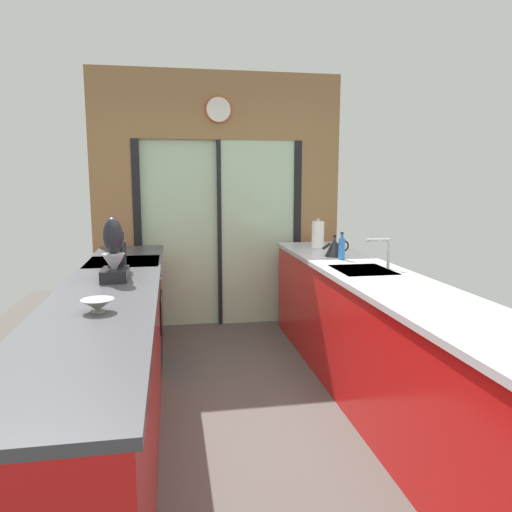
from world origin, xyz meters
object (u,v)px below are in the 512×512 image
oven_range (126,316)px  soap_bottle (342,248)px  knife_block (120,256)px  kettle (335,247)px  mixing_bowl (98,305)px  stand_mixer (114,256)px  paper_towel_roll (318,235)px

oven_range → soap_bottle: (1.80, -0.24, 0.56)m
oven_range → soap_bottle: bearing=-7.5°
knife_block → soap_bottle: knife_block is taller
oven_range → kettle: size_ratio=3.72×
mixing_bowl → stand_mixer: stand_mixer is taller
knife_block → paper_towel_roll: (1.78, 0.87, 0.02)m
mixing_bowl → kettle: kettle is taller
oven_range → knife_block: 0.72m
soap_bottle → stand_mixer: bearing=-163.0°
kettle → soap_bottle: size_ratio=1.06×
stand_mixer → paper_towel_roll: bearing=34.4°
stand_mixer → soap_bottle: stand_mixer is taller
mixing_bowl → knife_block: (0.00, 1.14, 0.08)m
knife_block → paper_towel_roll: paper_towel_roll is taller
oven_range → knife_block: bearing=-87.6°
mixing_bowl → paper_towel_roll: size_ratio=0.57×
kettle → paper_towel_roll: 0.49m
stand_mixer → kettle: 1.93m
knife_block → oven_range: bearing=92.4°
stand_mixer → soap_bottle: (1.78, 0.55, -0.06)m
oven_range → paper_towel_roll: bearing=13.7°
soap_bottle → mixing_bowl: bearing=-143.0°
knife_block → paper_towel_roll: bearing=26.1°
kettle → soap_bottle: soap_bottle is taller
paper_towel_roll → oven_range: bearing=-166.3°
paper_towel_roll → kettle: bearing=-89.8°
knife_block → stand_mixer: 0.35m
soap_bottle → knife_block: bearing=-173.7°
mixing_bowl → kettle: size_ratio=0.67×
knife_block → stand_mixer: (-0.00, -0.35, 0.05)m
stand_mixer → soap_bottle: 1.86m
oven_range → mixing_bowl: 1.65m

